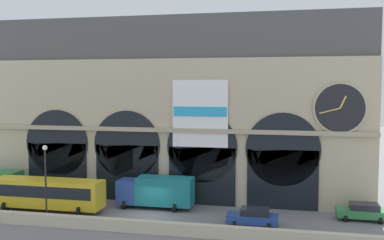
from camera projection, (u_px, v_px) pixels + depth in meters
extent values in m
plane|color=slate|center=(149.00, 216.00, 41.32)|extent=(200.00, 200.00, 0.00)
cube|color=beige|center=(133.00, 226.00, 36.84)|extent=(90.00, 0.70, 1.01)
cube|color=#BCAD8C|center=(171.00, 129.00, 48.53)|extent=(41.63, 5.99, 14.84)
cube|color=#4C4C4C|center=(172.00, 39.00, 48.07)|extent=(41.63, 5.39, 4.48)
cube|color=black|center=(58.00, 170.00, 48.43)|extent=(6.84, 0.20, 5.90)
cylinder|color=black|center=(57.00, 143.00, 48.20)|extent=(7.20, 0.20, 7.20)
cube|color=black|center=(127.00, 173.00, 46.75)|extent=(6.84, 0.20, 5.90)
cylinder|color=black|center=(127.00, 145.00, 46.52)|extent=(7.20, 0.20, 7.20)
cube|color=black|center=(202.00, 176.00, 45.07)|extent=(6.84, 0.20, 5.90)
cylinder|color=black|center=(202.00, 147.00, 44.84)|extent=(7.20, 0.20, 7.20)
cube|color=black|center=(282.00, 180.00, 43.39)|extent=(6.84, 0.20, 5.90)
cylinder|color=black|center=(283.00, 150.00, 43.16)|extent=(7.20, 0.20, 7.20)
cylinder|color=#BCAD8C|center=(340.00, 108.00, 41.66)|extent=(4.90, 0.25, 4.90)
cylinder|color=black|center=(340.00, 108.00, 41.54)|extent=(4.54, 0.06, 4.54)
cube|color=gold|center=(343.00, 102.00, 41.39)|extent=(0.65, 0.04, 1.21)
cube|color=gold|center=(330.00, 111.00, 41.68)|extent=(1.89, 0.04, 0.62)
cube|color=white|center=(200.00, 114.00, 44.50)|extent=(5.65, 0.12, 6.76)
cube|color=#26A5D8|center=(200.00, 112.00, 44.40)|extent=(5.42, 0.04, 0.98)
cube|color=tan|center=(163.00, 130.00, 45.45)|extent=(41.63, 0.50, 0.44)
cylinder|color=black|center=(0.00, 199.00, 46.05)|extent=(0.28, 0.84, 0.84)
cylinder|color=black|center=(12.00, 194.00, 48.06)|extent=(0.28, 0.84, 0.84)
cube|color=gold|center=(48.00, 193.00, 42.82)|extent=(11.00, 2.50, 2.60)
cube|color=black|center=(40.00, 192.00, 41.56)|extent=(10.12, 0.04, 1.10)
cylinder|color=black|center=(5.00, 207.00, 42.64)|extent=(0.28, 1.00, 1.00)
cylinder|color=black|center=(19.00, 201.00, 44.83)|extent=(0.28, 1.00, 1.00)
cylinder|color=black|center=(79.00, 212.00, 41.02)|extent=(0.28, 1.00, 1.00)
cylinder|color=black|center=(90.00, 205.00, 43.21)|extent=(0.28, 1.00, 1.00)
cube|color=#28479E|center=(129.00, 191.00, 44.55)|extent=(2.00, 2.30, 2.30)
cube|color=#19727A|center=(165.00, 191.00, 43.75)|extent=(5.50, 2.30, 2.70)
cylinder|color=black|center=(125.00, 205.00, 43.65)|extent=(0.28, 0.84, 0.84)
cylinder|color=black|center=(132.00, 200.00, 45.67)|extent=(0.28, 0.84, 0.84)
cylinder|color=black|center=(175.00, 208.00, 42.58)|extent=(0.28, 0.84, 0.84)
cylinder|color=black|center=(180.00, 202.00, 44.60)|extent=(0.28, 0.84, 0.84)
cube|color=#28479E|center=(252.00, 218.00, 38.44)|extent=(4.40, 1.80, 0.70)
cube|color=black|center=(255.00, 211.00, 38.34)|extent=(2.46, 1.62, 0.55)
cylinder|color=black|center=(235.00, 224.00, 37.98)|extent=(0.28, 0.60, 0.60)
cylinder|color=black|center=(237.00, 219.00, 39.56)|extent=(0.28, 0.60, 0.60)
cylinder|color=black|center=(269.00, 226.00, 37.37)|extent=(0.28, 0.60, 0.60)
cylinder|color=black|center=(270.00, 221.00, 38.95)|extent=(0.28, 0.60, 0.60)
cube|color=#2D7A42|center=(361.00, 213.00, 40.04)|extent=(4.40, 1.80, 0.70)
cube|color=black|center=(364.00, 206.00, 39.94)|extent=(2.46, 1.62, 0.55)
cylinder|color=black|center=(346.00, 218.00, 39.58)|extent=(0.28, 0.60, 0.60)
cylinder|color=black|center=(343.00, 213.00, 41.16)|extent=(0.28, 0.60, 0.60)
cylinder|color=black|center=(380.00, 221.00, 38.97)|extent=(0.28, 0.60, 0.60)
cylinder|color=black|center=(377.00, 215.00, 40.55)|extent=(0.28, 0.60, 0.60)
cylinder|color=black|center=(46.00, 186.00, 39.16)|extent=(0.16, 0.16, 6.50)
sphere|color=#F2EDCC|center=(45.00, 148.00, 38.89)|extent=(0.44, 0.44, 0.44)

